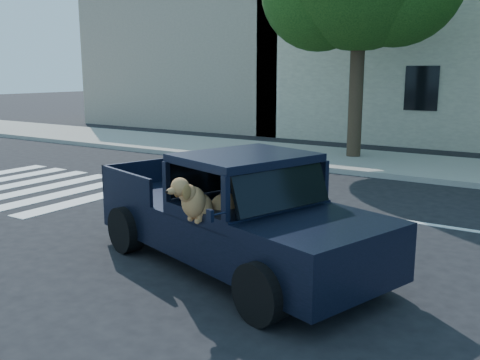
% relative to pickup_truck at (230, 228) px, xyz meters
% --- Properties ---
extents(ground, '(120.00, 120.00, 0.00)m').
position_rel_pickup_truck_xyz_m(ground, '(2.04, 0.36, -0.57)').
color(ground, black).
rests_on(ground, ground).
extents(crosswalk, '(5.50, 4.00, 0.01)m').
position_rel_pickup_truck_xyz_m(crosswalk, '(-7.21, 1.86, -0.57)').
color(crosswalk, silver).
rests_on(crosswalk, ground).
extents(building_left, '(12.00, 6.00, 8.00)m').
position_rel_pickup_truck_xyz_m(building_left, '(-12.96, 16.86, 3.43)').
color(building_left, tan).
rests_on(building_left, ground).
extents(pickup_truck, '(5.06, 3.17, 1.69)m').
position_rel_pickup_truck_xyz_m(pickup_truck, '(0.00, 0.00, 0.00)').
color(pickup_truck, black).
rests_on(pickup_truck, ground).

